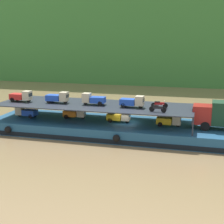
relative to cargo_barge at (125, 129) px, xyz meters
name	(u,v)px	position (x,y,z in m)	size (l,w,h in m)	color
ground_plane	(125,135)	(0.00, 0.03, -0.75)	(400.00, 400.00, 0.00)	olive
hillside_far_bank	(173,9)	(0.00, 58.66, 18.02)	(126.54, 38.43, 33.32)	#387533
cargo_barge	(125,129)	(0.00, 0.00, 0.00)	(32.67, 8.73, 1.50)	navy
cargo_rack	(95,105)	(-3.80, 0.03, 2.69)	(23.47, 7.30, 2.00)	#232833
mini_truck_lower_stern	(26,112)	(-12.76, -0.45, 1.44)	(2.79, 1.29, 1.38)	#1E47B7
mini_truck_lower_aft	(75,113)	(-6.51, 0.47, 1.44)	(2.79, 1.29, 1.38)	orange
mini_truck_lower_mid	(119,116)	(-0.77, 0.09, 1.44)	(2.76, 1.24, 1.38)	gold
mini_truck_lower_fore	(169,120)	(5.18, -0.26, 1.44)	(2.76, 1.23, 1.38)	gold
mini_truck_upper_stern	(21,96)	(-13.20, -0.60, 3.44)	(2.77, 1.26, 1.38)	red
mini_truck_upper_mid	(58,97)	(-8.45, -0.21, 3.44)	(2.74, 1.21, 1.38)	#1E47B7
mini_truck_upper_fore	(93,99)	(-3.87, -0.17, 3.44)	(2.76, 1.24, 1.38)	#1E47B7
mini_truck_upper_bow	(132,102)	(0.95, -0.50, 3.44)	(2.79, 1.28, 1.38)	#1E47B7
motorcycle_upper_port	(158,108)	(4.05, -2.16, 3.18)	(1.90, 0.55, 0.87)	black
motorcycle_upper_centre	(159,104)	(3.95, 0.02, 3.18)	(1.90, 0.55, 0.87)	black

